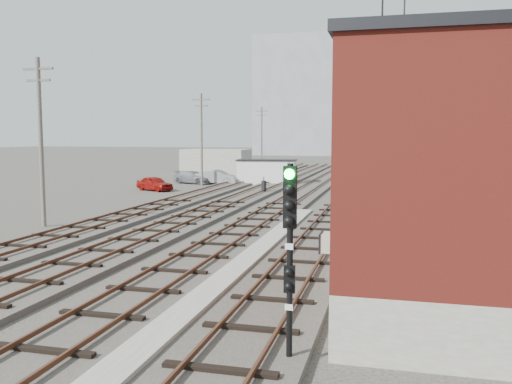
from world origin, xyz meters
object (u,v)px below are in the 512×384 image
(car_red, at_px, (155,183))
(car_silver, at_px, (217,177))
(switch_stand, at_px, (264,186))
(site_trailer, at_px, (267,172))
(car_grey, at_px, (193,177))
(signal_mast, at_px, (290,247))

(car_red, relative_size, car_silver, 0.86)
(switch_stand, relative_size, site_trailer, 0.22)
(car_red, xyz_separation_m, car_silver, (3.37, 7.65, 0.08))
(site_trailer, xyz_separation_m, car_grey, (-7.50, -1.16, -0.63))
(car_silver, bearing_deg, switch_stand, -136.97)
(car_red, bearing_deg, site_trailer, -16.66)
(car_red, height_order, car_silver, car_silver)
(signal_mast, relative_size, site_trailer, 0.70)
(switch_stand, height_order, site_trailer, site_trailer)
(car_grey, bearing_deg, car_red, -166.79)
(signal_mast, xyz_separation_m, car_red, (-18.60, 33.60, -1.93))
(site_trailer, relative_size, car_red, 1.61)
(car_silver, bearing_deg, car_grey, 90.69)
(car_red, distance_m, car_grey, 7.76)
(site_trailer, height_order, car_red, site_trailer)
(site_trailer, xyz_separation_m, car_red, (-8.24, -8.89, -0.62))
(car_grey, bearing_deg, signal_mast, -137.96)
(signal_mast, xyz_separation_m, car_silver, (-15.23, 41.25, -1.85))
(switch_stand, relative_size, car_grey, 0.30)
(switch_stand, bearing_deg, car_red, -161.61)
(car_grey, bearing_deg, car_silver, -72.94)
(site_trailer, height_order, car_silver, site_trailer)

